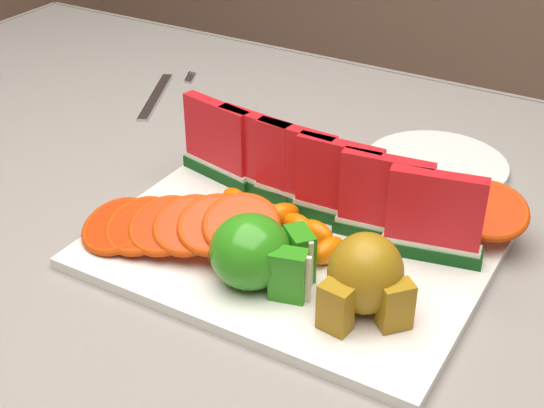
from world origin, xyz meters
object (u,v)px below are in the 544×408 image
(fork, at_px, (159,95))
(side_plate, at_px, (436,165))
(apple_cluster, at_px, (258,254))
(pear_cluster, at_px, (365,277))
(platter, at_px, (291,247))

(fork, bearing_deg, side_plate, -0.73)
(apple_cluster, bearing_deg, pear_cluster, 5.75)
(platter, bearing_deg, fork, 145.27)
(pear_cluster, relative_size, fork, 0.50)
(platter, bearing_deg, side_plate, 74.67)
(apple_cluster, bearing_deg, side_plate, 78.63)
(apple_cluster, xyz_separation_m, pear_cluster, (0.11, 0.01, 0.01))
(platter, distance_m, fork, 0.46)
(platter, bearing_deg, apple_cluster, -87.14)
(platter, relative_size, apple_cluster, 3.51)
(platter, xyz_separation_m, fork, (-0.37, 0.26, -0.00))
(apple_cluster, height_order, side_plate, apple_cluster)
(platter, xyz_separation_m, pear_cluster, (0.11, -0.06, 0.04))
(pear_cluster, distance_m, fork, 0.59)
(apple_cluster, distance_m, pear_cluster, 0.11)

